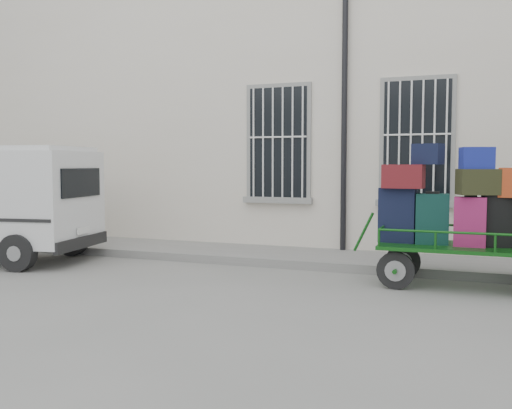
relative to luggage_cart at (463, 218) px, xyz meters
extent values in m
plane|color=slate|center=(-3.17, -0.79, -1.04)|extent=(80.00, 80.00, 0.00)
cube|color=beige|center=(-3.17, 4.71, 1.96)|extent=(24.00, 5.00, 6.00)
cylinder|color=black|center=(-2.22, 2.13, 1.76)|extent=(0.11, 0.11, 5.60)
cube|color=black|center=(-3.57, 2.19, 1.21)|extent=(1.20, 0.08, 2.20)
cube|color=gray|center=(-3.57, 2.17, 0.05)|extent=(1.45, 0.22, 0.12)
cube|color=black|center=(-0.87, 2.19, 1.21)|extent=(1.20, 0.08, 2.20)
cube|color=gray|center=(-0.87, 2.17, 0.05)|extent=(1.45, 0.22, 0.12)
cube|color=slate|center=(-3.17, 1.41, -0.96)|extent=(24.00, 1.70, 0.15)
cylinder|color=black|center=(-0.89, -0.41, -0.76)|extent=(0.55, 0.07, 0.55)
cylinder|color=gray|center=(-0.89, -0.41, -0.76)|extent=(0.30, 0.10, 0.30)
cylinder|color=black|center=(-0.88, 0.43, -0.76)|extent=(0.55, 0.07, 0.55)
cylinder|color=gray|center=(-0.88, 0.43, -0.76)|extent=(0.30, 0.10, 0.30)
cube|color=#114E13|center=(0.05, 0.00, -0.43)|extent=(2.43, 1.12, 0.05)
cylinder|color=#114E13|center=(-1.44, 0.01, -0.27)|extent=(0.32, 0.05, 0.62)
cube|color=black|center=(-0.93, 0.04, 0.01)|extent=(0.55, 0.32, 0.82)
cube|color=black|center=(-0.93, 0.04, 0.44)|extent=(0.22, 0.15, 0.03)
cube|color=#0E342C|center=(-0.43, 0.01, -0.03)|extent=(0.49, 0.32, 0.75)
cube|color=black|center=(-0.43, 0.01, 0.36)|extent=(0.19, 0.14, 0.03)
cube|color=maroon|center=(0.10, -0.07, -0.05)|extent=(0.44, 0.27, 0.71)
cube|color=black|center=(0.10, -0.07, 0.32)|extent=(0.17, 0.13, 0.03)
cube|color=black|center=(0.50, 0.04, -0.03)|extent=(0.53, 0.33, 0.75)
cube|color=black|center=(0.50, 0.04, 0.36)|extent=(0.20, 0.12, 0.03)
cube|color=#5B1812|center=(-0.85, -0.04, 0.60)|extent=(0.61, 0.37, 0.35)
cube|color=black|center=(0.19, -0.05, 0.53)|extent=(0.62, 0.49, 0.37)
cube|color=black|center=(-0.51, 0.02, 0.93)|extent=(0.47, 0.40, 0.30)
cube|color=navy|center=(0.17, -0.04, 0.86)|extent=(0.50, 0.39, 0.31)
cube|color=black|center=(-6.46, -0.32, 0.45)|extent=(0.23, 1.31, 0.52)
cube|color=black|center=(-6.47, -0.32, -0.63)|extent=(0.35, 1.73, 0.21)
cube|color=white|center=(-6.43, -0.32, -0.42)|extent=(0.09, 0.39, 0.11)
cylinder|color=black|center=(-7.04, -1.28, -0.72)|extent=(0.66, 0.30, 0.64)
cylinder|color=black|center=(-7.30, 0.43, -0.72)|extent=(0.66, 0.30, 0.64)
camera|label=1|loc=(0.14, -8.75, 0.77)|focal=40.00mm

